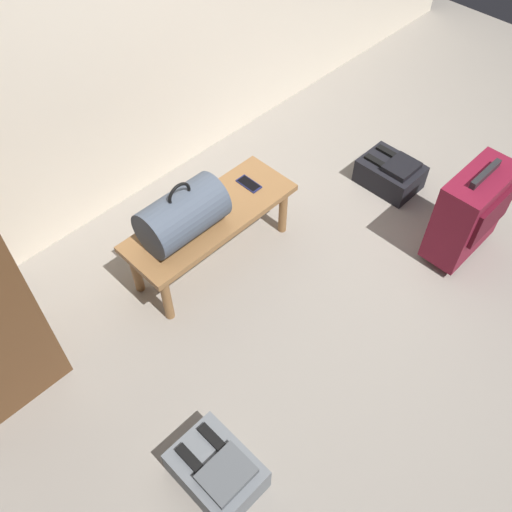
% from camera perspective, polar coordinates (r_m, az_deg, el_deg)
% --- Properties ---
extents(ground_plane, '(6.60, 6.60, 0.00)m').
position_cam_1_polar(ground_plane, '(3.11, 11.28, -3.81)').
color(ground_plane, gray).
extents(bench, '(1.00, 0.36, 0.36)m').
position_cam_1_polar(bench, '(2.99, -4.68, 3.58)').
color(bench, olive).
rests_on(bench, ground).
extents(duffel_bag_slate, '(0.44, 0.26, 0.34)m').
position_cam_1_polar(duffel_bag_slate, '(2.78, -7.64, 4.27)').
color(duffel_bag_slate, '#475160').
rests_on(duffel_bag_slate, bench).
extents(cell_phone, '(0.07, 0.14, 0.01)m').
position_cam_1_polar(cell_phone, '(3.10, -0.75, 7.50)').
color(cell_phone, '#191E4C').
rests_on(cell_phone, bench).
extents(suitcase_upright_burgundy, '(0.46, 0.25, 0.61)m').
position_cam_1_polar(suitcase_upright_burgundy, '(3.24, 21.32, 4.28)').
color(suitcase_upright_burgundy, maroon).
rests_on(suitcase_upright_burgundy, ground).
extents(backpack_dark, '(0.28, 0.38, 0.21)m').
position_cam_1_polar(backpack_dark, '(3.68, 13.77, 8.33)').
color(backpack_dark, black).
rests_on(backpack_dark, ground).
extents(backpack_grey, '(0.28, 0.38, 0.21)m').
position_cam_1_polar(backpack_grey, '(2.52, -4.06, -21.34)').
color(backpack_grey, slate).
rests_on(backpack_grey, ground).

